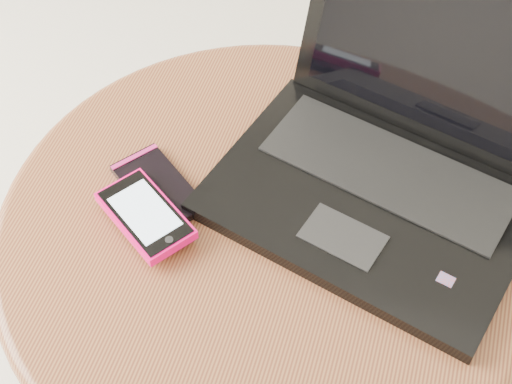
% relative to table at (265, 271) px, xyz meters
% --- Properties ---
extents(table, '(0.63, 0.63, 0.50)m').
position_rel_table_xyz_m(table, '(0.00, 0.00, 0.00)').
color(table, '#50240D').
rests_on(table, ground).
extents(laptop, '(0.42, 0.39, 0.22)m').
position_rel_table_xyz_m(laptop, '(0.12, 0.10, 0.15)').
color(laptop, black).
rests_on(laptop, table).
extents(phone_black, '(0.13, 0.12, 0.01)m').
position_rel_table_xyz_m(phone_black, '(-0.13, 0.01, 0.11)').
color(phone_black, black).
rests_on(phone_black, table).
extents(phone_pink, '(0.13, 0.12, 0.01)m').
position_rel_table_xyz_m(phone_pink, '(-0.13, -0.04, 0.12)').
color(phone_pink, '#FF046A').
rests_on(phone_pink, phone_black).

